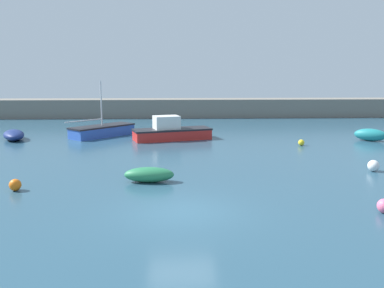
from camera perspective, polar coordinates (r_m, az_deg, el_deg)
The scene contains 11 objects.
ground_plane at distance 15.84m, azimuth -1.36°, elevation -9.31°, with size 120.00×120.00×0.20m, color #284C60.
harbor_breakwater at distance 46.26m, azimuth -1.92°, elevation 4.82°, with size 63.47×2.76×1.96m, color slate.
open_tender_yellow at distance 33.93m, azimuth -22.68°, elevation 1.13°, with size 2.55×3.43×0.74m.
cabin_cruiser_white at distance 31.44m, azimuth -2.85°, elevation 1.68°, with size 6.00×3.43×1.76m.
sailboat_twin_hulled at distance 33.69m, azimuth -11.89°, elevation 1.75°, with size 4.81×4.90×4.25m.
fishing_dinghy_green at distance 33.45m, azimuth 22.69°, elevation 1.14°, with size 2.37×2.05×0.88m.
dinghy_near_pier at distance 19.74m, azimuth -5.74°, elevation -4.09°, with size 2.32×1.01×0.70m.
mooring_buoy_orange at distance 19.79m, azimuth -22.51°, elevation -5.06°, with size 0.51×0.51×0.51m, color orange.
mooring_buoy_yellow at distance 29.90m, azimuth 14.37°, elevation 0.19°, with size 0.42×0.42×0.42m, color yellow.
mooring_buoy_white at distance 23.57m, azimuth 23.04°, elevation -2.68°, with size 0.58×0.58×0.58m, color white.
mooring_buoy_pink at distance 17.04m, azimuth 24.28°, elevation -7.53°, with size 0.52×0.52×0.52m, color #EA668C.
Camera 1 is at (-0.19, -14.95, 5.13)m, focal length 40.00 mm.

